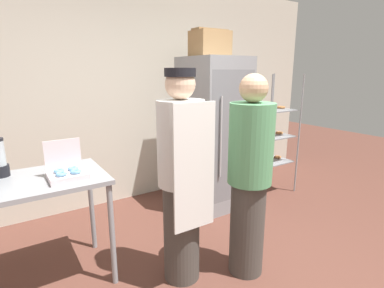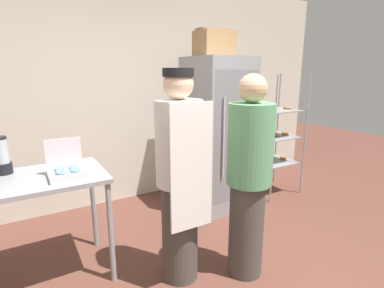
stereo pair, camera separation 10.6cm
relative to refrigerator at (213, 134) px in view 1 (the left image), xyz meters
The scene contains 8 objects.
back_wall 1.27m from the refrigerator, 134.40° to the left, with size 6.40×0.12×2.85m, color beige.
refrigerator is the anchor object (origin of this frame).
baking_rack 0.96m from the refrigerator, ahead, with size 0.62×0.54×1.66m.
prep_counter 2.14m from the refrigerator, 166.69° to the right, with size 1.05×0.69×0.90m.
donut_box 1.94m from the refrigerator, 161.66° to the right, with size 0.27×0.24×0.28m.
cardboard_storage_box 1.09m from the refrigerator, 106.64° to the left, with size 0.43×0.32×0.31m.
person_baker 1.50m from the refrigerator, 136.51° to the right, with size 0.37×0.38×1.72m.
person_customer 1.39m from the refrigerator, 114.65° to the right, with size 0.36×0.36×1.69m.
Camera 1 is at (-1.40, -1.37, 1.70)m, focal length 28.00 mm.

